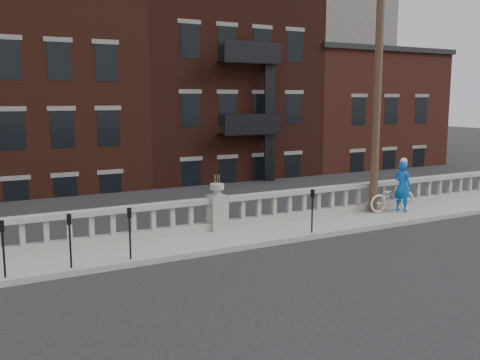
# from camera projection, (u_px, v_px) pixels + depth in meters

# --- Properties ---
(ground) EXTENTS (120.00, 120.00, 0.00)m
(ground) POSITION_uv_depth(u_px,v_px,m) (285.00, 268.00, 13.62)
(ground) COLOR black
(ground) RESTS_ON ground
(sidewalk) EXTENTS (32.00, 2.20, 0.15)m
(sidewalk) POSITION_uv_depth(u_px,v_px,m) (231.00, 238.00, 16.22)
(sidewalk) COLOR gray
(sidewalk) RESTS_ON ground
(balustrade) EXTENTS (28.00, 0.34, 1.03)m
(balustrade) POSITION_uv_depth(u_px,v_px,m) (217.00, 214.00, 16.96)
(balustrade) COLOR gray
(balustrade) RESTS_ON sidewalk
(planter_pedestal) EXTENTS (0.55, 0.55, 1.76)m
(planter_pedestal) POSITION_uv_depth(u_px,v_px,m) (217.00, 208.00, 16.93)
(planter_pedestal) COLOR gray
(planter_pedestal) RESTS_ON sidewalk
(lower_level) EXTENTS (80.00, 44.00, 20.80)m
(lower_level) POSITION_uv_depth(u_px,v_px,m) (91.00, 125.00, 33.50)
(lower_level) COLOR #605E59
(lower_level) RESTS_ON ground
(utility_pole) EXTENTS (1.60, 0.28, 10.00)m
(utility_pole) POSITION_uv_depth(u_px,v_px,m) (378.00, 71.00, 18.88)
(utility_pole) COLOR #422D1E
(utility_pole) RESTS_ON sidewalk
(parking_meter_a) EXTENTS (0.10, 0.09, 1.36)m
(parking_meter_a) POSITION_uv_depth(u_px,v_px,m) (3.00, 242.00, 12.32)
(parking_meter_a) COLOR black
(parking_meter_a) RESTS_ON sidewalk
(parking_meter_b) EXTENTS (0.10, 0.09, 1.36)m
(parking_meter_b) POSITION_uv_depth(u_px,v_px,m) (70.00, 234.00, 13.03)
(parking_meter_b) COLOR black
(parking_meter_b) RESTS_ON sidewalk
(parking_meter_c) EXTENTS (0.10, 0.09, 1.36)m
(parking_meter_c) POSITION_uv_depth(u_px,v_px,m) (130.00, 227.00, 13.74)
(parking_meter_c) COLOR black
(parking_meter_c) RESTS_ON sidewalk
(parking_meter_d) EXTENTS (0.10, 0.09, 1.36)m
(parking_meter_d) POSITION_uv_depth(u_px,v_px,m) (312.00, 206.00, 16.47)
(parking_meter_d) COLOR black
(parking_meter_d) RESTS_ON sidewalk
(bicycle) EXTENTS (2.05, 0.84, 1.05)m
(bicycle) POSITION_uv_depth(u_px,v_px,m) (393.00, 197.00, 19.69)
(bicycle) COLOR silver
(bicycle) RESTS_ON sidewalk
(cyclist) EXTENTS (0.57, 0.76, 1.88)m
(cyclist) POSITION_uv_depth(u_px,v_px,m) (402.00, 186.00, 19.58)
(cyclist) COLOR blue
(cyclist) RESTS_ON sidewalk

